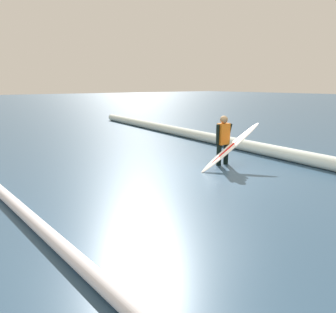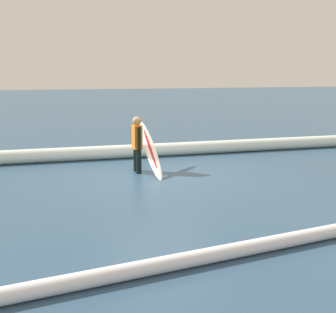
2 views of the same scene
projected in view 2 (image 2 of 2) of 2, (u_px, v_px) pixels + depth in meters
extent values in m
plane|color=#2F4D68|center=(160.00, 176.00, 10.47)|extent=(140.72, 140.72, 0.00)
cylinder|color=black|center=(136.00, 160.00, 11.01)|extent=(0.14, 0.14, 0.60)
cylinder|color=black|center=(139.00, 162.00, 10.75)|extent=(0.14, 0.14, 0.60)
cube|color=orange|center=(137.00, 137.00, 10.77)|extent=(0.22, 0.35, 0.60)
sphere|color=#9C7C55|center=(137.00, 121.00, 10.69)|extent=(0.22, 0.22, 0.22)
cylinder|color=black|center=(135.00, 136.00, 10.97)|extent=(0.09, 0.24, 0.56)
cylinder|color=black|center=(139.00, 138.00, 10.57)|extent=(0.09, 0.10, 0.56)
ellipsoid|color=white|center=(150.00, 149.00, 10.92)|extent=(0.45, 2.12, 1.21)
ellipsoid|color=red|center=(150.00, 149.00, 10.92)|extent=(0.24, 1.69, 0.98)
cylinder|color=white|center=(75.00, 154.00, 12.37)|extent=(21.66, 1.83, 0.39)
cylinder|color=white|center=(317.00, 234.00, 6.36)|extent=(25.54, 2.13, 0.21)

